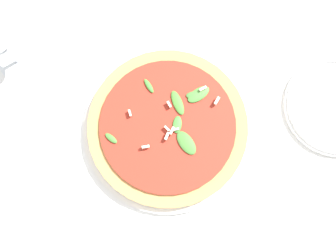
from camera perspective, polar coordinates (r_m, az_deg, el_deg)
ground_plane at (r=0.85m, az=-1.39°, el=0.26°), size 6.00×6.00×0.00m
pizza_arugula_main at (r=0.83m, az=0.01°, el=-0.16°), size 0.30×0.30×0.05m
side_plate_white at (r=0.90m, az=19.78°, el=2.35°), size 0.19×0.19×0.02m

